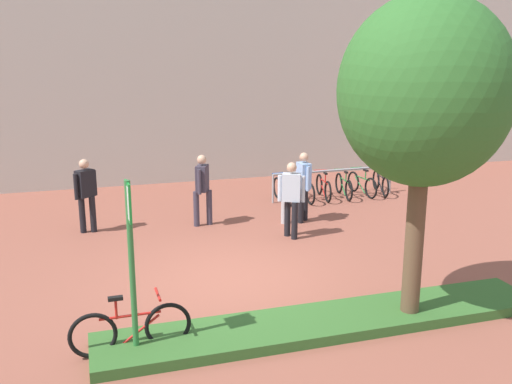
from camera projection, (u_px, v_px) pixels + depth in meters
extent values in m
plane|color=brown|center=(233.00, 279.00, 10.43)|extent=(60.00, 60.00, 0.00)
cube|color=#B2ADA3|center=(159.00, 21.00, 17.46)|extent=(28.00, 1.20, 10.00)
cube|color=#336028|center=(329.00, 322.00, 8.60)|extent=(7.00, 1.10, 0.16)
cylinder|color=brown|center=(414.00, 243.00, 8.55)|extent=(0.28, 0.28, 2.53)
ellipsoid|color=#2D6628|center=(425.00, 91.00, 8.01)|extent=(2.48, 2.48, 2.73)
cylinder|color=#2D7238|center=(132.00, 271.00, 7.51)|extent=(0.08, 0.08, 2.47)
cube|color=#198C33|center=(128.00, 202.00, 7.28)|extent=(0.05, 0.36, 0.52)
cube|color=white|center=(128.00, 202.00, 7.28)|extent=(0.06, 0.30, 0.44)
torus|color=black|center=(93.00, 336.00, 7.67)|extent=(0.66, 0.07, 0.66)
torus|color=black|center=(168.00, 325.00, 7.98)|extent=(0.66, 0.07, 0.66)
cylinder|color=red|center=(130.00, 316.00, 7.77)|extent=(0.84, 0.05, 0.04)
cylinder|color=red|center=(139.00, 331.00, 7.86)|extent=(0.61, 0.05, 0.44)
cylinder|color=red|center=(116.00, 309.00, 7.69)|extent=(0.04, 0.04, 0.28)
cube|color=black|center=(115.00, 298.00, 7.65)|extent=(0.20, 0.08, 0.05)
cylinder|color=red|center=(158.00, 294.00, 7.83)|extent=(0.05, 0.42, 0.04)
cylinder|color=#99999E|center=(273.00, 189.00, 15.61)|extent=(0.06, 0.06, 0.80)
cylinder|color=#99999E|center=(390.00, 179.00, 16.76)|extent=(0.06, 0.06, 0.80)
cylinder|color=#99999E|center=(334.00, 170.00, 16.09)|extent=(3.70, 0.18, 0.06)
torus|color=black|center=(290.00, 195.00, 15.30)|extent=(0.07, 0.61, 0.61)
torus|color=black|center=(277.00, 188.00, 16.16)|extent=(0.07, 0.61, 0.61)
cylinder|color=#194CA5|center=(283.00, 184.00, 15.68)|extent=(0.06, 0.77, 0.03)
cylinder|color=#194CA5|center=(282.00, 192.00, 15.83)|extent=(0.05, 0.56, 0.40)
cylinder|color=#194CA5|center=(286.00, 182.00, 15.50)|extent=(0.03, 0.03, 0.26)
cube|color=black|center=(286.00, 176.00, 15.47)|extent=(0.08, 0.19, 0.05)
cylinder|color=#194CA5|center=(279.00, 173.00, 15.96)|extent=(0.39, 0.05, 0.04)
torus|color=black|center=(310.00, 194.00, 15.46)|extent=(0.06, 0.61, 0.61)
torus|color=black|center=(298.00, 186.00, 16.33)|extent=(0.06, 0.61, 0.61)
cylinder|color=silver|center=(304.00, 183.00, 15.85)|extent=(0.04, 0.77, 0.03)
cylinder|color=silver|center=(303.00, 190.00, 15.99)|extent=(0.03, 0.56, 0.40)
cylinder|color=silver|center=(307.00, 180.00, 15.67)|extent=(0.03, 0.03, 0.26)
cube|color=black|center=(307.00, 175.00, 15.63)|extent=(0.07, 0.18, 0.05)
cylinder|color=silver|center=(300.00, 172.00, 16.12)|extent=(0.39, 0.04, 0.04)
torus|color=black|center=(328.00, 192.00, 15.68)|extent=(0.14, 0.61, 0.61)
torus|color=black|center=(319.00, 184.00, 16.58)|extent=(0.14, 0.61, 0.61)
cylinder|color=red|center=(324.00, 181.00, 16.08)|extent=(0.14, 0.77, 0.03)
cylinder|color=red|center=(323.00, 188.00, 16.23)|extent=(0.11, 0.56, 0.40)
cylinder|color=red|center=(325.00, 178.00, 15.89)|extent=(0.03, 0.03, 0.26)
cube|color=black|center=(326.00, 173.00, 15.86)|extent=(0.10, 0.19, 0.05)
cylinder|color=red|center=(321.00, 170.00, 16.37)|extent=(0.39, 0.09, 0.04)
torus|color=black|center=(349.00, 191.00, 15.83)|extent=(0.14, 0.61, 0.61)
torus|color=black|center=(339.00, 183.00, 16.73)|extent=(0.14, 0.61, 0.61)
cylinder|color=#1E7233|center=(344.00, 180.00, 16.23)|extent=(0.14, 0.77, 0.03)
cylinder|color=#1E7233|center=(343.00, 187.00, 16.37)|extent=(0.11, 0.56, 0.40)
cylinder|color=#1E7233|center=(346.00, 177.00, 16.04)|extent=(0.03, 0.03, 0.26)
cube|color=black|center=(346.00, 172.00, 16.01)|extent=(0.10, 0.19, 0.05)
cylinder|color=#1E7233|center=(341.00, 169.00, 16.51)|extent=(0.39, 0.09, 0.04)
torus|color=black|center=(371.00, 188.00, 16.10)|extent=(0.11, 0.61, 0.61)
torus|color=black|center=(353.00, 181.00, 16.94)|extent=(0.11, 0.61, 0.61)
cylinder|color=#1E7233|center=(362.00, 178.00, 16.47)|extent=(0.10, 0.77, 0.03)
cylinder|color=#1E7233|center=(360.00, 185.00, 16.61)|extent=(0.08, 0.56, 0.40)
cylinder|color=#1E7233|center=(366.00, 175.00, 16.29)|extent=(0.03, 0.03, 0.26)
cube|color=black|center=(366.00, 170.00, 16.26)|extent=(0.09, 0.19, 0.05)
cylinder|color=#1E7233|center=(356.00, 168.00, 16.73)|extent=(0.39, 0.07, 0.04)
torus|color=black|center=(385.00, 187.00, 16.25)|extent=(0.18, 0.61, 0.61)
torus|color=black|center=(376.00, 180.00, 17.16)|extent=(0.18, 0.61, 0.61)
cylinder|color=black|center=(381.00, 177.00, 16.66)|extent=(0.20, 0.76, 0.03)
cylinder|color=black|center=(380.00, 184.00, 16.80)|extent=(0.15, 0.55, 0.40)
cylinder|color=black|center=(383.00, 174.00, 16.47)|extent=(0.03, 0.03, 0.26)
cube|color=black|center=(383.00, 169.00, 16.43)|extent=(0.11, 0.20, 0.05)
cylinder|color=black|center=(378.00, 166.00, 16.94)|extent=(0.39, 0.12, 0.04)
cylinder|color=#ADADB2|center=(284.00, 205.00, 13.73)|extent=(0.16, 0.16, 0.90)
cylinder|color=black|center=(295.00, 221.00, 12.58)|extent=(0.14, 0.14, 0.85)
cylinder|color=black|center=(287.00, 218.00, 12.80)|extent=(0.14, 0.14, 0.85)
cube|color=silver|center=(291.00, 187.00, 12.51)|extent=(0.46, 0.39, 0.62)
cylinder|color=silver|center=(303.00, 189.00, 12.48)|extent=(0.09, 0.09, 0.59)
cylinder|color=silver|center=(280.00, 188.00, 12.56)|extent=(0.09, 0.09, 0.59)
sphere|color=tan|center=(292.00, 167.00, 12.40)|extent=(0.22, 0.22, 0.22)
cylinder|color=black|center=(93.00, 214.00, 13.09)|extent=(0.14, 0.14, 0.85)
cylinder|color=black|center=(82.00, 215.00, 13.03)|extent=(0.14, 0.14, 0.85)
cube|color=black|center=(85.00, 183.00, 12.89)|extent=(0.46, 0.43, 0.62)
cylinder|color=black|center=(95.00, 183.00, 13.10)|extent=(0.09, 0.09, 0.59)
cylinder|color=black|center=(76.00, 187.00, 12.69)|extent=(0.09, 0.09, 0.59)
sphere|color=tan|center=(84.00, 164.00, 12.78)|extent=(0.22, 0.22, 0.22)
cylinder|color=#383342|center=(196.00, 209.00, 13.52)|extent=(0.14, 0.14, 0.85)
cylinder|color=#383342|center=(209.00, 207.00, 13.65)|extent=(0.14, 0.14, 0.85)
cube|color=#383342|center=(202.00, 178.00, 13.41)|extent=(0.39, 0.46, 0.62)
cylinder|color=#383342|center=(199.00, 182.00, 13.17)|extent=(0.09, 0.09, 0.59)
cylinder|color=#383342|center=(205.00, 177.00, 13.67)|extent=(0.09, 0.09, 0.59)
sphere|color=tan|center=(202.00, 160.00, 13.30)|extent=(0.22, 0.22, 0.22)
cylinder|color=black|center=(301.00, 206.00, 13.78)|extent=(0.14, 0.14, 0.85)
cylinder|color=black|center=(305.00, 204.00, 14.00)|extent=(0.14, 0.14, 0.85)
cube|color=#8CB2E5|center=(304.00, 175.00, 13.71)|extent=(0.25, 0.41, 0.62)
cylinder|color=#8CB2E5|center=(308.00, 179.00, 13.48)|extent=(0.09, 0.09, 0.59)
cylinder|color=#8CB2E5|center=(299.00, 175.00, 13.96)|extent=(0.09, 0.09, 0.59)
sphere|color=tan|center=(304.00, 157.00, 13.61)|extent=(0.22, 0.22, 0.22)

